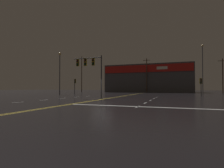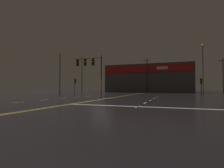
{
  "view_description": "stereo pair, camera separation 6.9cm",
  "coord_description": "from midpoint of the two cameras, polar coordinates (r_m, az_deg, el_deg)",
  "views": [
    {
      "loc": [
        8.61,
        -20.25,
        1.42
      ],
      "look_at": [
        0.0,
        3.57,
        2.0
      ],
      "focal_mm": 28.0,
      "sensor_mm": 36.0,
      "label": 1
    },
    {
      "loc": [
        8.67,
        -20.22,
        1.42
      ],
      "look_at": [
        0.0,
        3.57,
        2.0
      ],
      "focal_mm": 28.0,
      "sensor_mm": 36.0,
      "label": 2
    }
  ],
  "objects": [
    {
      "name": "streetlight_far_right",
      "position": [
        38.43,
        -16.59,
        5.16
      ],
      "size": [
        0.56,
        0.56,
        8.88
      ],
      "color": "#59595E",
      "rests_on": "ground"
    },
    {
      "name": "road_markings",
      "position": [
        20.1,
        -1.39,
        -5.35
      ],
      "size": [
        17.68,
        60.0,
        0.01
      ],
      "color": "gold",
      "rests_on": "ground"
    },
    {
      "name": "traffic_signal_corner_northeast",
      "position": [
        33.86,
        27.14,
        0.29
      ],
      "size": [
        0.42,
        0.36,
        3.12
      ],
      "color": "#38383D",
      "rests_on": "ground"
    },
    {
      "name": "streetlight_far_left",
      "position": [
        45.59,
        27.57,
        6.06
      ],
      "size": [
        0.56,
        0.56,
        11.52
      ],
      "color": "#59595E",
      "rests_on": "ground"
    },
    {
      "name": "utility_pole_row",
      "position": [
        55.97,
        8.46,
        3.12
      ],
      "size": [
        45.69,
        0.26,
        12.62
      ],
      "color": "#4C3828",
      "rests_on": "ground"
    },
    {
      "name": "building_backdrop",
      "position": [
        60.98,
        11.86,
        1.71
      ],
      "size": [
        28.16,
        10.23,
        9.19
      ],
      "color": "#4C4C51",
      "rests_on": "ground"
    },
    {
      "name": "traffic_signal_corner_northwest",
      "position": [
        39.63,
        -11.92,
        0.33
      ],
      "size": [
        0.42,
        0.36,
        3.45
      ],
      "color": "#38383D",
      "rests_on": "ground"
    },
    {
      "name": "traffic_signal_median",
      "position": [
        23.74,
        -7.41,
        6.07
      ],
      "size": [
        4.21,
        0.36,
        5.7
      ],
      "color": "#38383D",
      "rests_on": "ground"
    },
    {
      "name": "ground_plane",
      "position": [
        22.05,
        -3.1,
        -5.0
      ],
      "size": [
        200.0,
        200.0,
        0.0
      ],
      "primitive_type": "plane",
      "color": "black"
    }
  ]
}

